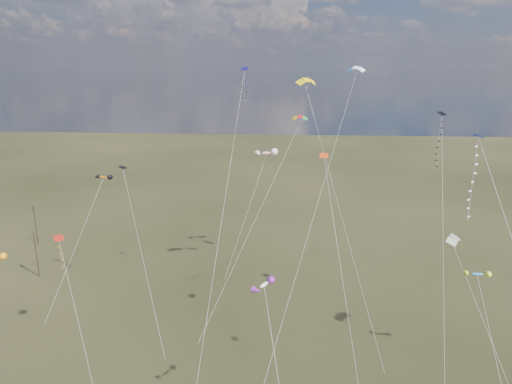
# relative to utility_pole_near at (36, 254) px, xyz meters

# --- Properties ---
(utility_pole_near) EXTENTS (1.40, 0.20, 8.00)m
(utility_pole_near) POSITION_rel_utility_pole_near_xyz_m (0.00, 0.00, 0.00)
(utility_pole_near) COLOR black
(utility_pole_near) RESTS_ON ground
(utility_pole_far) EXTENTS (1.40, 0.20, 8.00)m
(utility_pole_far) POSITION_rel_utility_pole_near_xyz_m (-8.00, 14.00, 0.00)
(utility_pole_far) COLOR black
(utility_pole_far) RESTS_ON ground
(diamond_black_high) EXTENTS (3.17, 19.80, 29.31)m
(diamond_black_high) POSITION_rel_utility_pole_near_xyz_m (60.16, -12.53, 20.47)
(diamond_black_high) COLOR black
(diamond_black_high) RESTS_ON ground
(diamond_navy_tall) EXTENTS (4.18, 20.59, 34.49)m
(diamond_navy_tall) POSITION_rel_utility_pole_near_xyz_m (35.83, -8.01, 25.56)
(diamond_navy_tall) COLOR #0E0B48
(diamond_navy_tall) RESTS_ON ground
(diamond_black_mid) EXTENTS (9.94, 15.96, 20.77)m
(diamond_black_mid) POSITION_rel_utility_pole_near_xyz_m (20.77, -9.92, 11.33)
(diamond_black_mid) COLOR black
(diamond_black_mid) RESTS_ON ground
(diamond_red_low) EXTENTS (8.26, 10.60, 14.96)m
(diamond_red_low) POSITION_rel_utility_pole_near_xyz_m (15.22, -19.50, 8.15)
(diamond_red_low) COLOR #A11A0E
(diamond_red_low) RESTS_ON ground
(diamond_navy_right) EXTENTS (7.15, 19.54, 29.33)m
(diamond_navy_right) POSITION_rel_utility_pole_near_xyz_m (57.53, -31.66, 20.41)
(diamond_navy_right) COLOR #071243
(diamond_navy_right) RESTS_ON ground
(diamond_orange_center) EXTENTS (4.55, 17.24, 25.15)m
(diamond_orange_center) POSITION_rel_utility_pole_near_xyz_m (47.11, -22.04, 14.17)
(diamond_orange_center) COLOR red
(diamond_orange_center) RESTS_ON ground
(parafoil_yellow) EXTENTS (11.06, 19.94, 33.45)m
(parafoil_yellow) POSITION_rel_utility_pole_near_xyz_m (44.38, -3.42, 28.53)
(parafoil_yellow) COLOR yellow
(parafoil_yellow) RESTS_ON ground
(parafoil_blue_white) EXTENTS (13.47, 28.91, 34.96)m
(parafoil_blue_white) POSITION_rel_utility_pole_near_xyz_m (51.33, -0.01, 30.02)
(parafoil_blue_white) COLOR blue
(parafoil_blue_white) RESTS_ON ground
(parafoil_striped) EXTENTS (6.69, 9.78, 16.10)m
(parafoil_striped) POSITION_rel_utility_pole_near_xyz_m (61.53, -17.06, 11.30)
(parafoil_striped) COLOR gold
(parafoil_striped) RESTS_ON ground
(parafoil_tricolor) EXTENTS (13.96, 18.40, 27.90)m
(parafoil_tricolor) POSITION_rel_utility_pole_near_xyz_m (43.52, -0.01, 23.04)
(parafoil_tricolor) COLOR #D29A05
(parafoil_tricolor) RESTS_ON ground
(novelty_orange_black) EXTENTS (7.00, 12.42, 18.82)m
(novelty_orange_black) POSITION_rel_utility_pole_near_xyz_m (14.08, -3.06, 14.18)
(novelty_orange_black) COLOR orange
(novelty_orange_black) RESTS_ON ground
(novelty_white_purple) EXTENTS (4.33, 9.62, 16.21)m
(novelty_white_purple) POSITION_rel_utility_pole_near_xyz_m (40.20, -31.44, 11.67)
(novelty_white_purple) COLOR white
(novelty_white_purple) RESTS_ON ground
(novelty_redwhite_stripe) EXTENTS (8.27, 10.07, 20.77)m
(novelty_redwhite_stripe) POSITION_rel_utility_pole_near_xyz_m (38.18, 9.70, 15.90)
(novelty_redwhite_stripe) COLOR red
(novelty_redwhite_stripe) RESTS_ON ground
(novelty_blue_yellow) EXTENTS (2.58, 10.70, 12.35)m
(novelty_blue_yellow) POSITION_rel_utility_pole_near_xyz_m (63.61, -19.47, 7.81)
(novelty_blue_yellow) COLOR #2883CA
(novelty_blue_yellow) RESTS_ON ground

